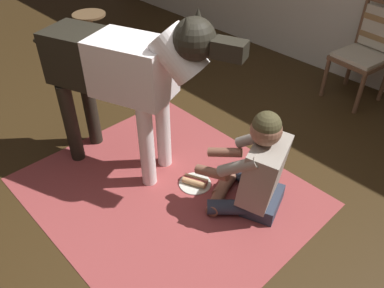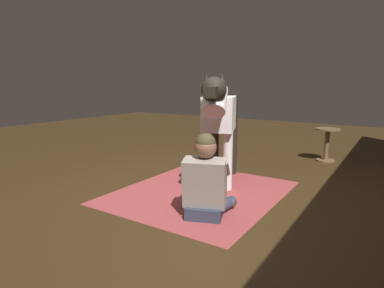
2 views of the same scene
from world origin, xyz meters
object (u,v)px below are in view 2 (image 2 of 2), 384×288
large_dog (220,116)px  round_side_table (327,142)px  person_sitting_on_floor (206,182)px  hot_dog_on_plate (213,196)px

large_dog → round_side_table: size_ratio=2.93×
person_sitting_on_floor → round_side_table: person_sitting_on_floor is taller
round_side_table → large_dog: bearing=-24.0°
hot_dog_on_plate → round_side_table: size_ratio=0.47×
person_sitting_on_floor → round_side_table: 3.05m
round_side_table → person_sitting_on_floor: bearing=-10.2°
person_sitting_on_floor → round_side_table: bearing=169.8°
person_sitting_on_floor → hot_dog_on_plate: 0.57m
large_dog → hot_dog_on_plate: 1.01m
person_sitting_on_floor → large_dog: bearing=-159.1°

